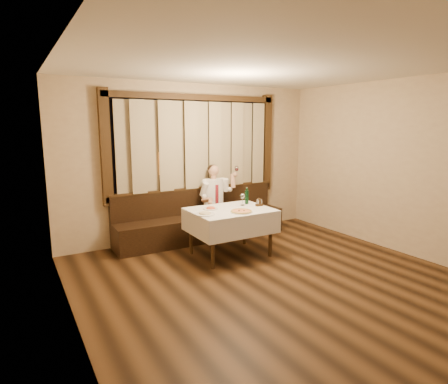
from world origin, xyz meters
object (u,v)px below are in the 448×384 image
dining_table (230,216)px  banquette (201,222)px  pasta_red (211,207)px  green_bottle (247,197)px  cruet_caddy (259,203)px  seated_man (216,196)px  pasta_cream (205,212)px  pizza (241,211)px

dining_table → banquette: bearing=90.0°
pasta_red → green_bottle: size_ratio=0.84×
cruet_caddy → pasta_red: bearing=165.8°
green_bottle → seated_man: size_ratio=0.21×
pasta_red → dining_table: bearing=-27.8°
pasta_red → seated_man: size_ratio=0.18×
dining_table → pasta_cream: pasta_cream is taller
dining_table → green_bottle: 0.53m
banquette → cruet_caddy: (0.53, -1.06, 0.49)m
pasta_red → pizza: bearing=-53.7°
banquette → seated_man: seated_man is taller
banquette → pizza: bearing=-88.6°
pasta_cream → pizza: bearing=-13.7°
pizza → pasta_red: 0.52m
cruet_caddy → seated_man: size_ratio=0.10×
pizza → green_bottle: bearing=49.1°
dining_table → seated_man: seated_man is taller
dining_table → seated_man: size_ratio=0.94×
dining_table → pasta_cream: 0.56m
green_bottle → cruet_caddy: bearing=-69.7°
pasta_red → pasta_cream: 0.38m
green_bottle → cruet_caddy: size_ratio=2.17×
pasta_cream → cruet_caddy: 1.06m
banquette → pasta_red: size_ratio=13.50×
dining_table → seated_man: bearing=74.7°
banquette → pizza: banquette is taller
pasta_red → green_bottle: 0.72m
green_bottle → seated_man: seated_man is taller
pasta_red → seated_man: bearing=56.1°
pizza → seated_man: size_ratio=0.25×
dining_table → pizza: 0.30m
pasta_cream → green_bottle: size_ratio=1.03×
dining_table → pizza: (0.03, -0.27, 0.12)m
banquette → dining_table: 1.08m
pasta_cream → green_bottle: green_bottle is taller
banquette → pasta_cream: (-0.52, -1.16, 0.49)m
pizza → cruet_caddy: (0.50, 0.23, 0.03)m
banquette → dining_table: bearing=-90.0°
dining_table → pasta_red: (-0.28, 0.15, 0.14)m
dining_table → pasta_red: pasta_red is taller
banquette → seated_man: size_ratio=2.36×
pizza → seated_man: 1.23m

